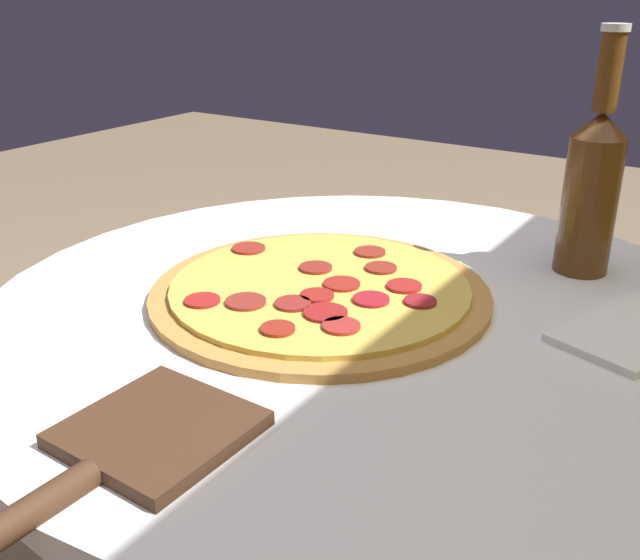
{
  "coord_description": "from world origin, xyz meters",
  "views": [
    {
      "loc": [
        0.61,
        0.34,
        1.05
      ],
      "look_at": [
        0.01,
        -0.05,
        0.75
      ],
      "focal_mm": 40.0,
      "sensor_mm": 36.0,
      "label": 1
    }
  ],
  "objects": [
    {
      "name": "pizza",
      "position": [
        0.01,
        -0.05,
        0.74
      ],
      "size": [
        0.37,
        0.37,
        0.02
      ],
      "color": "#B77F3D",
      "rests_on": "table"
    },
    {
      "name": "beer_bottle",
      "position": [
        -0.22,
        0.17,
        0.84
      ],
      "size": [
        0.06,
        0.06,
        0.28
      ],
      "color": "#563314",
      "rests_on": "table"
    },
    {
      "name": "pizza_paddle",
      "position": [
        0.32,
        -0.01,
        0.74
      ],
      "size": [
        0.23,
        0.13,
        0.02
      ],
      "rotation": [
        0.0,
        0.0,
        -0.03
      ],
      "color": "#422819",
      "rests_on": "table"
    },
    {
      "name": "napkin",
      "position": [
        -0.08,
        0.26,
        0.74
      ],
      "size": [
        0.18,
        0.14,
        0.01
      ],
      "color": "white",
      "rests_on": "table"
    },
    {
      "name": "table",
      "position": [
        0.0,
        0.0,
        0.54
      ],
      "size": [
        0.82,
        0.82,
        0.73
      ],
      "color": "white",
      "rests_on": "ground_plane"
    }
  ]
}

